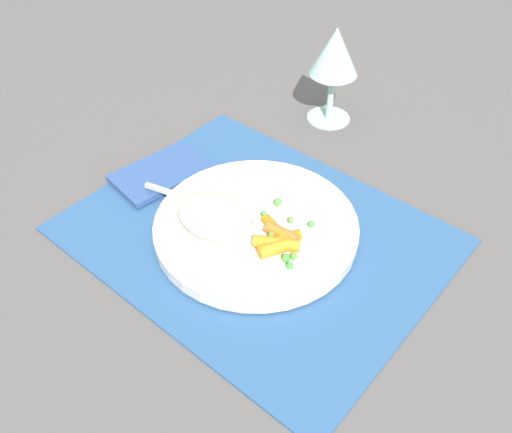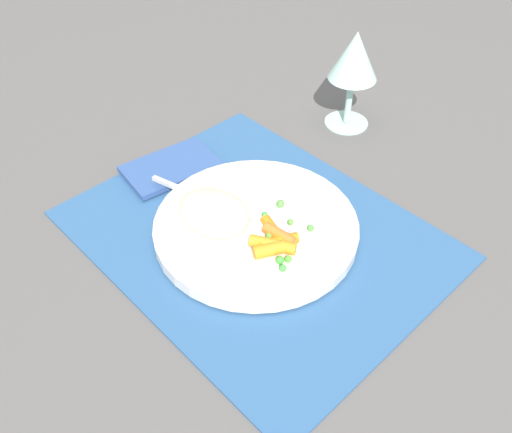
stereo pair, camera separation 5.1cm
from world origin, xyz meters
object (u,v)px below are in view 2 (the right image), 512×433
object	(u,v)px
plate	(256,227)
napkin	(172,166)
fork	(231,210)
rice_mound	(214,212)
wine_glass	(354,60)
carrot_portion	(274,241)

from	to	relation	value
plate	napkin	distance (m)	0.17
fork	napkin	size ratio (longest dim) A/B	1.57
plate	rice_mound	size ratio (longest dim) A/B	2.59
rice_mound	wine_glass	xyz separation A→B (m)	(-0.05, 0.31, 0.07)
rice_mound	wine_glass	world-z (taller)	wine_glass
rice_mound	wine_glass	distance (m)	0.32
plate	fork	bearing A→B (deg)	-164.86
rice_mound	carrot_portion	bearing A→B (deg)	16.00
fork	napkin	distance (m)	0.14
plate	carrot_portion	bearing A→B (deg)	-15.27
wine_glass	napkin	bearing A→B (deg)	-108.08
plate	napkin	size ratio (longest dim) A/B	1.98
plate	wine_glass	size ratio (longest dim) A/B	1.66
rice_mound	wine_glass	size ratio (longest dim) A/B	0.64
carrot_portion	fork	world-z (taller)	carrot_portion
fork	wine_glass	distance (m)	0.30
carrot_portion	wine_glass	distance (m)	0.33
wine_glass	napkin	size ratio (longest dim) A/B	1.19
rice_mound	napkin	distance (m)	0.14
rice_mound	fork	size ratio (longest dim) A/B	0.49
fork	napkin	world-z (taller)	fork
plate	napkin	world-z (taller)	plate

